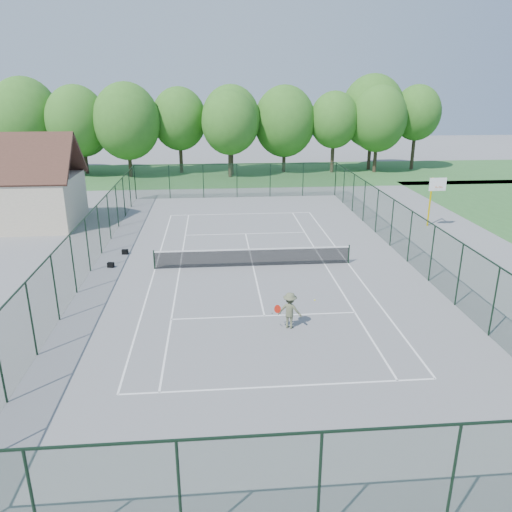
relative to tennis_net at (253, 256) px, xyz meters
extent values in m
plane|color=gray|center=(0.00, 0.00, -0.58)|extent=(140.00, 140.00, 0.00)
cube|color=#387034|center=(0.00, 30.00, -0.57)|extent=(80.00, 16.00, 0.01)
cube|color=white|center=(0.00, 11.88, -0.57)|extent=(10.97, 0.08, 0.01)
cube|color=white|center=(0.00, -11.88, -0.57)|extent=(10.97, 0.08, 0.01)
cube|color=white|center=(0.00, 6.40, -0.57)|extent=(8.23, 0.08, 0.01)
cube|color=white|center=(0.00, -6.40, -0.57)|extent=(8.23, 0.08, 0.01)
cube|color=white|center=(5.49, 0.00, -0.57)|extent=(0.08, 23.77, 0.01)
cube|color=white|center=(-5.49, 0.00, -0.57)|extent=(0.08, 23.77, 0.01)
cube|color=white|center=(4.12, 0.00, -0.57)|extent=(0.08, 23.77, 0.01)
cube|color=white|center=(-4.12, 0.00, -0.57)|extent=(0.08, 23.77, 0.01)
cube|color=white|center=(0.00, 0.00, -0.57)|extent=(0.08, 12.80, 0.01)
cylinder|color=black|center=(-5.50, 0.00, -0.03)|extent=(0.08, 0.08, 1.10)
cylinder|color=black|center=(5.50, 0.00, -0.03)|extent=(0.08, 0.08, 1.10)
cube|color=black|center=(0.00, 0.00, -0.08)|extent=(11.00, 0.02, 0.96)
cube|color=white|center=(0.00, 0.00, 0.42)|extent=(11.00, 0.05, 0.07)
cube|color=#193721|center=(0.00, 18.00, 0.92)|extent=(18.00, 0.02, 3.00)
cube|color=#193721|center=(0.00, -18.00, 0.92)|extent=(18.00, 0.02, 3.00)
cube|color=#193721|center=(9.00, 0.00, 0.92)|extent=(0.02, 36.00, 3.00)
cube|color=#193721|center=(-9.00, 0.00, 0.92)|extent=(0.02, 36.00, 3.00)
cube|color=black|center=(0.00, 18.00, 2.42)|extent=(18.00, 0.05, 0.05)
cube|color=black|center=(0.00, -18.00, 2.42)|extent=(18.00, 0.05, 0.05)
cube|color=black|center=(9.00, 0.00, 2.42)|extent=(0.05, 36.00, 0.05)
cube|color=black|center=(-9.00, 0.00, 2.42)|extent=(0.05, 36.00, 0.05)
cube|color=beige|center=(-16.00, 10.00, 1.17)|extent=(8.00, 6.00, 3.50)
cube|color=#4F2F24|center=(-16.00, 11.50, 4.42)|extent=(8.60, 3.27, 3.27)
cube|color=#4F2F24|center=(-16.00, 8.50, 4.42)|extent=(8.60, 3.27, 3.27)
cylinder|color=#3D2F21|center=(-16.50, 30.00, 1.52)|extent=(0.40, 0.40, 4.20)
ellipsoid|color=#3D7E27|center=(-16.50, 30.00, 5.42)|extent=(6.40, 6.40, 7.40)
cylinder|color=#3D2F21|center=(0.00, 30.00, 1.52)|extent=(0.40, 0.40, 4.20)
ellipsoid|color=#3D7E27|center=(0.00, 30.00, 5.42)|extent=(6.40, 6.40, 7.40)
cylinder|color=#3D2F21|center=(16.50, 30.00, 1.52)|extent=(0.40, 0.40, 4.20)
ellipsoid|color=#3D7E27|center=(16.50, 30.00, 5.42)|extent=(6.40, 6.40, 7.40)
cylinder|color=#D2B500|center=(13.30, 7.34, 1.17)|extent=(0.12, 0.12, 3.50)
cube|color=#D2B500|center=(13.30, 6.89, 2.77)|extent=(0.08, 0.90, 0.08)
cube|color=white|center=(13.30, 6.44, 2.62)|extent=(1.20, 0.05, 0.90)
torus|color=#C03D00|center=(13.30, 6.21, 2.47)|extent=(0.48, 0.48, 0.02)
cube|color=black|center=(-7.99, 0.48, -0.43)|extent=(0.39, 0.29, 0.28)
cube|color=black|center=(-7.56, 2.74, -0.43)|extent=(0.39, 0.25, 0.29)
imported|color=#5C6044|center=(0.95, -7.58, 0.22)|extent=(1.16, 0.91, 1.58)
sphere|color=yellow|center=(2.08, -7.18, 0.46)|extent=(0.07, 0.07, 0.07)
camera|label=1|loc=(-2.10, -26.39, 9.27)|focal=35.00mm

